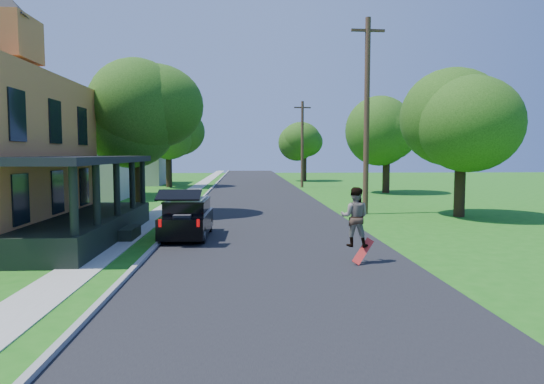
{
  "coord_description": "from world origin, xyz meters",
  "views": [
    {
      "loc": [
        -0.97,
        -12.46,
        3.21
      ],
      "look_at": [
        -0.11,
        3.0,
        1.99
      ],
      "focal_mm": 32.0,
      "sensor_mm": 36.0,
      "label": 1
    }
  ],
  "objects": [
    {
      "name": "skateboard",
      "position": [
        2.45,
        1.27,
        0.36
      ],
      "size": [
        0.72,
        0.47,
        0.75
      ],
      "rotation": [
        0.0,
        0.0,
        -0.39
      ],
      "color": "red",
      "rests_on": "ground"
    },
    {
      "name": "neighbor_house_mid",
      "position": [
        -13.5,
        24.0,
        4.19
      ],
      "size": [
        12.78,
        12.78,
        8.3
      ],
      "color": "#9E988C",
      "rests_on": "ground"
    },
    {
      "name": "ground",
      "position": [
        0.0,
        0.0,
        0.0
      ],
      "size": [
        140.0,
        140.0,
        0.0
      ],
      "primitive_type": "plane",
      "color": "#1B6614",
      "rests_on": "ground"
    },
    {
      "name": "front_walk",
      "position": [
        -9.5,
        6.0,
        0.0
      ],
      "size": [
        6.5,
        1.2,
        0.03
      ],
      "primitive_type": "cube",
      "color": "gray",
      "rests_on": "ground"
    },
    {
      "name": "skateboarder",
      "position": [
        2.24,
        1.5,
        1.37
      ],
      "size": [
        1.01,
        0.88,
        1.75
      ],
      "rotation": [
        0.0,
        0.0,
        2.85
      ],
      "color": "black",
      "rests_on": "ground"
    },
    {
      "name": "curb",
      "position": [
        -4.05,
        20.0,
        0.0
      ],
      "size": [
        0.15,
        120.0,
        0.12
      ],
      "primitive_type": "cube",
      "color": "gray",
      "rests_on": "ground"
    },
    {
      "name": "tree_right_near",
      "position": [
        9.98,
        11.73,
        5.18
      ],
      "size": [
        6.58,
        6.76,
        8.01
      ],
      "rotation": [
        0.0,
        0.0,
        -0.4
      ],
      "color": "black",
      "rests_on": "ground"
    },
    {
      "name": "neighbor_house_far",
      "position": [
        -13.5,
        40.0,
        4.19
      ],
      "size": [
        12.78,
        12.78,
        8.3
      ],
      "color": "#9E988C",
      "rests_on": "ground"
    },
    {
      "name": "street",
      "position": [
        0.0,
        20.0,
        0.0
      ],
      "size": [
        8.0,
        120.0,
        0.02
      ],
      "primitive_type": "cube",
      "color": "black",
      "rests_on": "ground"
    },
    {
      "name": "tree_right_far",
      "position": [
        5.94,
        44.29,
        5.26
      ],
      "size": [
        5.92,
        5.65,
        8.03
      ],
      "rotation": [
        0.0,
        0.0,
        0.16
      ],
      "color": "black",
      "rests_on": "ground"
    },
    {
      "name": "black_suv",
      "position": [
        -3.2,
        6.12,
        0.76
      ],
      "size": [
        1.73,
        4.28,
        1.98
      ],
      "rotation": [
        0.0,
        0.0,
        -0.02
      ],
      "color": "black",
      "rests_on": "ground"
    },
    {
      "name": "tree_left_mid",
      "position": [
        -6.5,
        13.09,
        5.43
      ],
      "size": [
        6.19,
        6.33,
        8.23
      ],
      "rotation": [
        0.0,
        0.0,
        -0.29
      ],
      "color": "black",
      "rests_on": "ground"
    },
    {
      "name": "utility_pole_near",
      "position": [
        5.45,
        13.01,
        5.31
      ],
      "size": [
        1.78,
        0.3,
        10.3
      ],
      "rotation": [
        0.0,
        0.0,
        0.04
      ],
      "color": "#453020",
      "rests_on": "ground"
    },
    {
      "name": "tree_right_mid",
      "position": [
        10.65,
        27.02,
        5.79
      ],
      "size": [
        7.36,
        7.56,
        8.92
      ],
      "rotation": [
        0.0,
        0.0,
        -0.43
      ],
      "color": "black",
      "rests_on": "ground"
    },
    {
      "name": "sidewalk",
      "position": [
        -5.6,
        20.0,
        0.0
      ],
      "size": [
        1.3,
        120.0,
        0.03
      ],
      "primitive_type": "cube",
      "color": "gray",
      "rests_on": "ground"
    },
    {
      "name": "utility_pole_far",
      "position": [
        4.5,
        33.8,
        4.25
      ],
      "size": [
        1.61,
        0.29,
        8.21
      ],
      "rotation": [
        0.0,
        0.0,
        0.1
      ],
      "color": "#453020",
      "rests_on": "ground"
    },
    {
      "name": "tree_left_far",
      "position": [
        -8.38,
        34.91,
        5.71
      ],
      "size": [
        5.94,
        5.7,
        8.66
      ],
      "rotation": [
        0.0,
        0.0,
        0.08
      ],
      "color": "black",
      "rests_on": "ground"
    }
  ]
}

